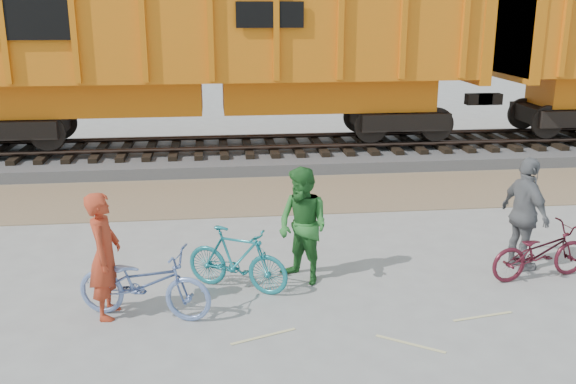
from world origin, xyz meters
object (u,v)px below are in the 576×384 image
bicycle_teal (237,259)px  bicycle_maroon (540,252)px  person_woman (525,214)px  bicycle_blue (144,283)px  hopper_car_center (211,47)px  person_man (303,226)px  person_solo (105,255)px

bicycle_teal → bicycle_maroon: size_ratio=0.97×
bicycle_teal → person_woman: person_woman is taller
bicycle_blue → bicycle_maroon: 5.93m
bicycle_blue → bicycle_teal: bearing=-43.5°
hopper_car_center → person_man: hopper_car_center is taller
person_man → person_woman: bearing=52.3°
bicycle_maroon → person_solo: bearing=85.2°
bicycle_blue → person_man: person_man is taller
person_man → person_woman: size_ratio=0.97×
person_woman → hopper_car_center: bearing=20.2°
hopper_car_center → person_solo: 9.32m
person_solo → person_woman: bearing=-77.7°
bicycle_teal → hopper_car_center: bearing=30.3°
hopper_car_center → bicycle_teal: 8.72m
bicycle_maroon → person_woman: 0.63m
bicycle_blue → person_man: (2.27, 0.91, 0.40)m
person_solo → person_man: 2.88m
bicycle_maroon → hopper_car_center: bearing=21.0°
hopper_car_center → person_solo: size_ratio=8.06×
bicycle_blue → person_woman: (5.80, 0.99, 0.42)m
bicycle_blue → person_solo: size_ratio=1.07×
person_woman → person_solo: bearing=87.4°
bicycle_teal → person_woman: bearing=-58.1°
bicycle_teal → person_solo: 1.91m
hopper_car_center → bicycle_blue: (-0.99, -9.05, -2.52)m
bicycle_blue → person_solo: 0.64m
bicycle_blue → bicycle_maroon: size_ratio=1.13×
bicycle_blue → bicycle_maroon: bearing=-67.0°
bicycle_blue → person_woman: 5.90m
bicycle_teal → bicycle_blue: bearing=147.5°
bicycle_maroon → person_man: size_ratio=0.93×
person_solo → person_woman: size_ratio=0.96×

